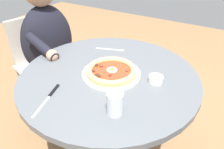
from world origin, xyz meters
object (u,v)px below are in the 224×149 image
water_glass (115,105)px  diner_person (52,65)px  dining_table (109,103)px  fork_utensil (110,49)px  cafe_chair_diner (43,59)px  pizza_on_plate (111,71)px  steak_knife (50,95)px  ramekin_capers (156,79)px

water_glass → diner_person: (-0.43, -0.77, -0.27)m
dining_table → fork_utensil: 0.34m
fork_utensil → cafe_chair_diner: bearing=-90.4°
dining_table → cafe_chair_diner: 0.78m
pizza_on_plate → diner_person: 0.70m
dining_table → steak_knife: 0.36m
diner_person → fork_utensil: bearing=95.0°
ramekin_capers → cafe_chair_diner: bearing=-101.3°
pizza_on_plate → fork_utensil: (-0.24, -0.14, -0.02)m
fork_utensil → ramekin_capers: bearing=62.3°
steak_knife → fork_utensil: size_ratio=1.30×
ramekin_capers → diner_person: bearing=-100.1°
water_glass → fork_utensil: 0.56m
ramekin_capers → diner_person: diner_person is taller
dining_table → pizza_on_plate: pizza_on_plate is taller
water_glass → steak_knife: water_glass is taller
ramekin_capers → fork_utensil: size_ratio=0.40×
dining_table → water_glass: 0.36m
diner_person → cafe_chair_diner: 0.14m
dining_table → cafe_chair_diner: cafe_chair_diner is taller
water_glass → fork_utensil: water_glass is taller
fork_utensil → cafe_chair_diner: cafe_chair_diner is taller
cafe_chair_diner → pizza_on_plate: bearing=72.3°
dining_table → fork_utensil: fork_utensil is taller
dining_table → pizza_on_plate: bearing=119.4°
water_glass → fork_utensil: (-0.47, -0.30, -0.04)m
steak_knife → cafe_chair_diner: (-0.52, -0.60, -0.24)m
dining_table → ramekin_capers: 0.31m
diner_person → water_glass: bearing=60.8°
ramekin_capers → cafe_chair_diner: (-0.19, -0.97, -0.25)m
dining_table → cafe_chair_diner: bearing=-108.4°
dining_table → ramekin_capers: bearing=102.7°
pizza_on_plate → water_glass: (0.24, 0.15, 0.02)m
ramekin_capers → water_glass: bearing=-13.5°
dining_table → ramekin_capers: size_ratio=13.33×
steak_knife → pizza_on_plate: bearing=151.8°
ramekin_capers → diner_person: 0.89m
steak_knife → cafe_chair_diner: bearing=-130.9°
steak_knife → diner_person: (-0.48, -0.47, -0.23)m
fork_utensil → water_glass: bearing=32.1°
ramekin_capers → fork_utensil: bearing=-117.7°
pizza_on_plate → ramekin_capers: bearing=101.8°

